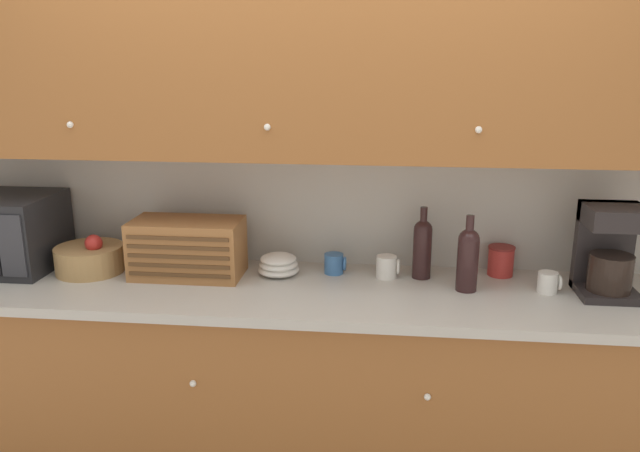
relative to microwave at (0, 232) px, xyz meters
The scene contains 16 objects.
ground_plane 1.83m from the microwave, ahead, with size 24.00×24.00×0.00m, color slate.
wall_back 1.47m from the microwave, 10.39° to the left, with size 5.98×0.06×2.60m.
counter_unit 1.58m from the microwave, ahead, with size 3.60×0.67×0.95m.
backsplash_panel 1.46m from the microwave, ahead, with size 3.58×0.01×0.52m.
upper_cabinets 1.77m from the microwave, ahead, with size 3.58×0.40×0.79m.
microwave is the anchor object (origin of this frame).
fruit_basket 0.43m from the microwave, ahead, with size 0.30×0.30×0.18m.
bread_box 0.87m from the microwave, ahead, with size 0.47×0.25×0.25m.
bowl_stack_on_counter 1.26m from the microwave, ahead, with size 0.18×0.18×0.09m.
mug 1.50m from the microwave, ahead, with size 0.10×0.08×0.09m.
mug_patterned_third 1.73m from the microwave, ahead, with size 0.10×0.09×0.10m.
wine_bottle 1.87m from the microwave, ahead, with size 0.08×0.08×0.31m.
second_wine_bottle 2.05m from the microwave, ahead, with size 0.09×0.09×0.32m.
storage_canister 2.22m from the microwave, ahead, with size 0.11×0.11×0.13m.
mug_blue_second 2.38m from the microwave, ahead, with size 0.09×0.08×0.09m.
coffee_maker 2.60m from the microwave, ahead, with size 0.23×0.22×0.37m.
Camera 1 is at (0.27, -2.74, 1.88)m, focal length 35.00 mm.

